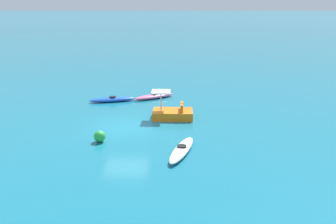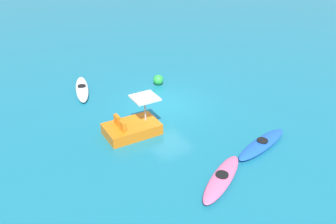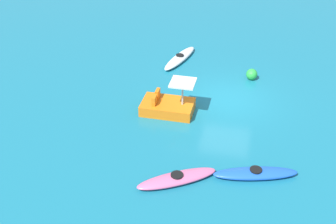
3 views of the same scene
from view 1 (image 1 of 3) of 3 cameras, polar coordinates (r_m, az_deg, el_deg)
The scene contains 6 objects.
ground_plane at distance 20.90m, azimuth -6.66°, elevation -2.33°, with size 600.00×600.00×0.00m, color #19728C.
kayak_pink at distance 26.90m, azimuth -2.17°, elevation 2.45°, with size 2.29×3.08×0.37m.
kayak_white at distance 17.24m, azimuth 2.14°, elevation -5.85°, with size 3.40×1.60×0.37m.
kayak_blue at distance 26.33m, azimuth -8.55°, elevation 1.95°, with size 1.55×3.33×0.37m.
pedal_boat_orange at distance 22.24m, azimuth 0.68°, elevation -0.13°, with size 1.53×2.47×1.68m.
buoy_green at distance 18.83m, azimuth -10.53°, elevation -3.72°, with size 0.59×0.59×0.59m, color green.
Camera 1 is at (19.57, 2.88, 6.76)m, focal length 39.39 mm.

